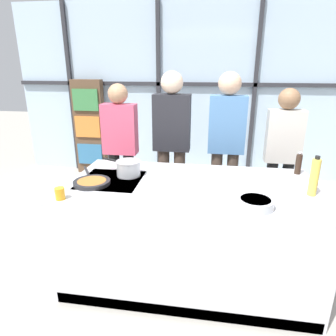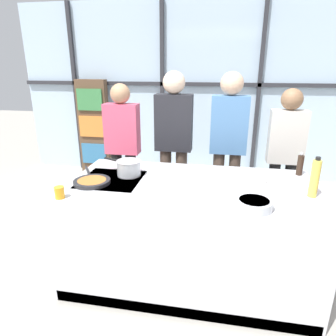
{
  "view_description": "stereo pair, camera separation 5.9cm",
  "coord_description": "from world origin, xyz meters",
  "px_view_note": "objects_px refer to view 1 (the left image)",
  "views": [
    {
      "loc": [
        0.17,
        -2.33,
        1.84
      ],
      "look_at": [
        -0.21,
        0.1,
        0.99
      ],
      "focal_mm": 32.0,
      "sensor_mm": 36.0,
      "label": 1
    },
    {
      "loc": [
        0.23,
        -2.32,
        1.84
      ],
      "look_at": [
        -0.21,
        0.1,
        0.99
      ],
      "focal_mm": 32.0,
      "sensor_mm": 36.0,
      "label": 2
    }
  ],
  "objects_px": {
    "white_plate": "(252,179)",
    "spectator_center_left": "(172,138)",
    "oil_bottle": "(314,177)",
    "juice_glass_near": "(60,194)",
    "spectator_far_left": "(121,143)",
    "spectator_center_right": "(226,140)",
    "pepper_grinder": "(299,164)",
    "spectator_far_right": "(282,151)",
    "saucepan": "(128,168)",
    "frying_pan": "(92,182)",
    "mixing_bowl": "(255,203)"
  },
  "relations": [
    {
      "from": "spectator_far_left",
      "to": "frying_pan",
      "type": "bearing_deg",
      "value": 95.29
    },
    {
      "from": "spectator_far_right",
      "to": "saucepan",
      "type": "bearing_deg",
      "value": 30.95
    },
    {
      "from": "spectator_far_right",
      "to": "mixing_bowl",
      "type": "bearing_deg",
      "value": 72.04
    },
    {
      "from": "spectator_far_right",
      "to": "mixing_bowl",
      "type": "height_order",
      "value": "spectator_far_right"
    },
    {
      "from": "spectator_center_right",
      "to": "saucepan",
      "type": "relative_size",
      "value": 4.59
    },
    {
      "from": "saucepan",
      "to": "spectator_center_right",
      "type": "bearing_deg",
      "value": 45.59
    },
    {
      "from": "frying_pan",
      "to": "spectator_far_right",
      "type": "bearing_deg",
      "value": 33.09
    },
    {
      "from": "mixing_bowl",
      "to": "oil_bottle",
      "type": "relative_size",
      "value": 0.81
    },
    {
      "from": "frying_pan",
      "to": "oil_bottle",
      "type": "xyz_separation_m",
      "value": [
        1.77,
        0.04,
        0.13
      ]
    },
    {
      "from": "spectator_far_left",
      "to": "juice_glass_near",
      "type": "distance_m",
      "value": 1.48
    },
    {
      "from": "spectator_far_right",
      "to": "mixing_bowl",
      "type": "xyz_separation_m",
      "value": [
        -0.45,
        -1.4,
        -0.01
      ]
    },
    {
      "from": "mixing_bowl",
      "to": "juice_glass_near",
      "type": "relative_size",
      "value": 2.81
    },
    {
      "from": "pepper_grinder",
      "to": "juice_glass_near",
      "type": "distance_m",
      "value": 2.07
    },
    {
      "from": "spectator_far_left",
      "to": "pepper_grinder",
      "type": "distance_m",
      "value": 1.98
    },
    {
      "from": "spectator_center_right",
      "to": "white_plate",
      "type": "bearing_deg",
      "value": 103.97
    },
    {
      "from": "spectator_center_right",
      "to": "pepper_grinder",
      "type": "xyz_separation_m",
      "value": [
        0.64,
        -0.62,
        -0.05
      ]
    },
    {
      "from": "mixing_bowl",
      "to": "juice_glass_near",
      "type": "distance_m",
      "value": 1.42
    },
    {
      "from": "spectator_center_right",
      "to": "mixing_bowl",
      "type": "height_order",
      "value": "spectator_center_right"
    },
    {
      "from": "frying_pan",
      "to": "oil_bottle",
      "type": "height_order",
      "value": "oil_bottle"
    },
    {
      "from": "spectator_far_left",
      "to": "spectator_center_right",
      "type": "bearing_deg",
      "value": 180.0
    },
    {
      "from": "spectator_far_left",
      "to": "mixing_bowl",
      "type": "relative_size",
      "value": 6.41
    },
    {
      "from": "frying_pan",
      "to": "oil_bottle",
      "type": "bearing_deg",
      "value": 1.44
    },
    {
      "from": "saucepan",
      "to": "juice_glass_near",
      "type": "relative_size",
      "value": 4.25
    },
    {
      "from": "pepper_grinder",
      "to": "mixing_bowl",
      "type": "bearing_deg",
      "value": -121.05
    },
    {
      "from": "mixing_bowl",
      "to": "spectator_far_left",
      "type": "bearing_deg",
      "value": 135.46
    },
    {
      "from": "spectator_center_right",
      "to": "mixing_bowl",
      "type": "relative_size",
      "value": 6.94
    },
    {
      "from": "frying_pan",
      "to": "saucepan",
      "type": "bearing_deg",
      "value": 43.88
    },
    {
      "from": "white_plate",
      "to": "juice_glass_near",
      "type": "bearing_deg",
      "value": -156.4
    },
    {
      "from": "white_plate",
      "to": "pepper_grinder",
      "type": "xyz_separation_m",
      "value": [
        0.43,
        0.22,
        0.09
      ]
    },
    {
      "from": "spectator_far_left",
      "to": "oil_bottle",
      "type": "relative_size",
      "value": 5.19
    },
    {
      "from": "oil_bottle",
      "to": "juice_glass_near",
      "type": "bearing_deg",
      "value": -168.81
    },
    {
      "from": "white_plate",
      "to": "oil_bottle",
      "type": "distance_m",
      "value": 0.52
    },
    {
      "from": "mixing_bowl",
      "to": "juice_glass_near",
      "type": "bearing_deg",
      "value": -176.74
    },
    {
      "from": "spectator_center_left",
      "to": "frying_pan",
      "type": "xyz_separation_m",
      "value": [
        -0.52,
        -1.15,
        -0.12
      ]
    },
    {
      "from": "saucepan",
      "to": "pepper_grinder",
      "type": "distance_m",
      "value": 1.55
    },
    {
      "from": "spectator_center_left",
      "to": "mixing_bowl",
      "type": "bearing_deg",
      "value": 119.66
    },
    {
      "from": "white_plate",
      "to": "spectator_center_left",
      "type": "bearing_deg",
      "value": 134.77
    },
    {
      "from": "saucepan",
      "to": "pepper_grinder",
      "type": "relative_size",
      "value": 1.8
    },
    {
      "from": "spectator_far_right",
      "to": "frying_pan",
      "type": "xyz_separation_m",
      "value": [
        -1.76,
        -1.15,
        -0.03
      ]
    },
    {
      "from": "white_plate",
      "to": "juice_glass_near",
      "type": "relative_size",
      "value": 2.69
    },
    {
      "from": "spectator_center_left",
      "to": "spectator_far_right",
      "type": "bearing_deg",
      "value": -180.0
    },
    {
      "from": "spectator_center_left",
      "to": "white_plate",
      "type": "relative_size",
      "value": 7.27
    },
    {
      "from": "saucepan",
      "to": "oil_bottle",
      "type": "distance_m",
      "value": 1.53
    },
    {
      "from": "spectator_center_right",
      "to": "pepper_grinder",
      "type": "relative_size",
      "value": 8.26
    },
    {
      "from": "mixing_bowl",
      "to": "oil_bottle",
      "type": "bearing_deg",
      "value": 32.48
    },
    {
      "from": "pepper_grinder",
      "to": "juice_glass_near",
      "type": "bearing_deg",
      "value": -155.63
    },
    {
      "from": "spectator_far_left",
      "to": "spectator_far_right",
      "type": "height_order",
      "value": "spectator_far_left"
    },
    {
      "from": "spectator_center_left",
      "to": "oil_bottle",
      "type": "relative_size",
      "value": 5.63
    },
    {
      "from": "spectator_far_left",
      "to": "white_plate",
      "type": "distance_m",
      "value": 1.68
    },
    {
      "from": "spectator_center_right",
      "to": "juice_glass_near",
      "type": "distance_m",
      "value": 1.94
    }
  ]
}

